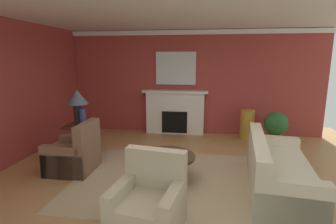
% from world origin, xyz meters
% --- Properties ---
extents(ground_plane, '(8.56, 8.56, 0.00)m').
position_xyz_m(ground_plane, '(0.00, 0.00, 0.00)').
color(ground_plane, tan).
extents(wall_fireplace, '(7.18, 0.12, 2.84)m').
position_xyz_m(wall_fireplace, '(0.00, 3.21, 1.42)').
color(wall_fireplace, '#9E3833').
rests_on(wall_fireplace, ground_plane).
extents(wall_window, '(0.12, 6.90, 2.84)m').
position_xyz_m(wall_window, '(-3.35, 0.30, 1.42)').
color(wall_window, '#9E3833').
rests_on(wall_window, ground_plane).
extents(ceiling_panel, '(7.18, 6.90, 0.06)m').
position_xyz_m(ceiling_panel, '(0.00, 0.30, 2.87)').
color(ceiling_panel, white).
extents(crown_moulding, '(7.18, 0.08, 0.12)m').
position_xyz_m(crown_moulding, '(0.00, 3.13, 2.76)').
color(crown_moulding, white).
extents(area_rug, '(3.17, 2.64, 0.01)m').
position_xyz_m(area_rug, '(-0.17, 0.09, 0.01)').
color(area_rug, tan).
rests_on(area_rug, ground_plane).
extents(fireplace, '(1.80, 0.35, 1.22)m').
position_xyz_m(fireplace, '(-0.36, 3.00, 0.58)').
color(fireplace, white).
rests_on(fireplace, ground_plane).
extents(mantel_mirror, '(1.10, 0.04, 0.89)m').
position_xyz_m(mantel_mirror, '(-0.36, 3.12, 1.82)').
color(mantel_mirror, silver).
extents(sofa, '(1.14, 2.19, 0.85)m').
position_xyz_m(sofa, '(1.63, -0.03, 0.30)').
color(sofa, beige).
rests_on(sofa, ground_plane).
extents(armchair_near_window, '(0.80, 0.80, 0.95)m').
position_xyz_m(armchair_near_window, '(-1.92, 0.20, 0.31)').
color(armchair_near_window, brown).
rests_on(armchair_near_window, ground_plane).
extents(armchair_facing_fireplace, '(0.91, 0.91, 0.95)m').
position_xyz_m(armchair_facing_fireplace, '(-0.18, -1.29, 0.31)').
color(armchair_facing_fireplace, '#C1B293').
rests_on(armchair_facing_fireplace, ground_plane).
extents(coffee_table, '(1.00, 1.00, 0.45)m').
position_xyz_m(coffee_table, '(-0.17, 0.09, 0.34)').
color(coffee_table, '#3D2D1E').
rests_on(coffee_table, ground_plane).
extents(side_table, '(0.56, 0.56, 0.70)m').
position_xyz_m(side_table, '(-2.16, 0.92, 0.40)').
color(side_table, '#3D2D1E').
rests_on(side_table, ground_plane).
extents(table_lamp, '(0.44, 0.44, 0.75)m').
position_xyz_m(table_lamp, '(-2.16, 0.92, 1.22)').
color(table_lamp, black).
rests_on(table_lamp, side_table).
extents(vase_on_side_table, '(0.12, 0.12, 0.38)m').
position_xyz_m(vase_on_side_table, '(-2.01, 0.80, 0.89)').
color(vase_on_side_table, navy).
rests_on(vase_on_side_table, side_table).
extents(vase_tall_corner, '(0.35, 0.35, 0.79)m').
position_xyz_m(vase_tall_corner, '(1.56, 2.70, 0.39)').
color(vase_tall_corner, '#B7892D').
rests_on(vase_tall_corner, ground_plane).
extents(book_red_cover, '(0.20, 0.15, 0.03)m').
position_xyz_m(book_red_cover, '(-0.12, 0.09, 0.47)').
color(book_red_cover, navy).
rests_on(book_red_cover, coffee_table).
extents(potted_plant, '(0.56, 0.56, 0.83)m').
position_xyz_m(potted_plant, '(2.16, 2.27, 0.49)').
color(potted_plant, '#A8754C').
rests_on(potted_plant, ground_plane).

